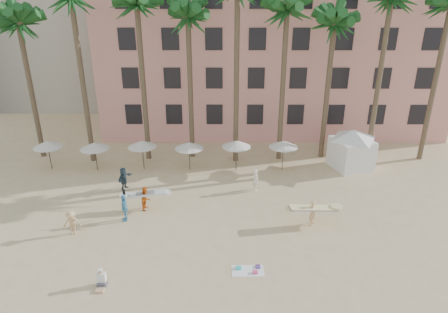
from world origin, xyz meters
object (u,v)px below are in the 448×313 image
Objects in this scene: cabana at (352,145)px; carrier_yellow at (313,211)px; pink_hotel at (270,52)px; carrier_white at (146,197)px.

cabana is 1.74× the size of carrier_yellow.
pink_hotel is 10.76× the size of carrier_yellow.
pink_hotel reaches higher than cabana.
cabana is 10.52m from carrier_yellow.
carrier_yellow is 11.59m from carrier_white.
carrier_yellow is (0.88, -22.11, -7.01)m from pink_hotel.
cabana is (5.98, -12.96, -5.93)m from pink_hotel.
pink_hotel reaches higher than carrier_yellow.
cabana is 18.05m from carrier_white.
cabana is 1.93× the size of carrier_white.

